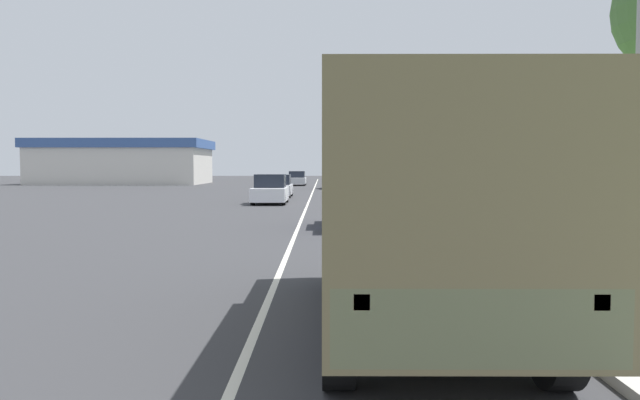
% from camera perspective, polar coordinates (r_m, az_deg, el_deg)
% --- Properties ---
extents(ground_plane, '(180.00, 180.00, 0.00)m').
position_cam_1_polar(ground_plane, '(39.36, -0.94, 0.09)').
color(ground_plane, '#38383A').
extents(lane_centre_stripe, '(0.12, 120.00, 0.00)m').
position_cam_1_polar(lane_centre_stripe, '(39.36, -0.94, 0.10)').
color(lane_centre_stripe, silver).
rests_on(lane_centre_stripe, ground).
extents(sidewalk_right, '(1.80, 120.00, 0.12)m').
position_cam_1_polar(sidewalk_right, '(39.51, 5.60, 0.18)').
color(sidewalk_right, beige).
rests_on(sidewalk_right, ground).
extents(grass_strip_right, '(7.00, 120.00, 0.02)m').
position_cam_1_polar(grass_strip_right, '(40.16, 11.86, 0.10)').
color(grass_strip_right, '#6B9347').
rests_on(grass_strip_right, ground).
extents(military_truck, '(2.34, 7.14, 2.90)m').
position_cam_1_polar(military_truck, '(8.07, 8.59, -0.25)').
color(military_truck, '#606647').
rests_on(military_truck, ground).
extents(car_nearest_ahead, '(1.79, 4.86, 1.66)m').
position_cam_1_polar(car_nearest_ahead, '(21.28, 2.97, -0.51)').
color(car_nearest_ahead, navy).
rests_on(car_nearest_ahead, ground).
extents(car_second_ahead, '(1.85, 4.12, 1.63)m').
position_cam_1_polar(car_second_ahead, '(34.55, -4.57, 0.87)').
color(car_second_ahead, silver).
rests_on(car_second_ahead, ground).
extents(car_third_ahead, '(1.75, 4.05, 1.51)m').
position_cam_1_polar(car_third_ahead, '(41.86, -3.80, 1.20)').
color(car_third_ahead, silver).
rests_on(car_third_ahead, ground).
extents(car_fourth_ahead, '(1.77, 4.88, 1.66)m').
position_cam_1_polar(car_fourth_ahead, '(57.01, 1.23, 1.79)').
color(car_fourth_ahead, black).
rests_on(car_fourth_ahead, ground).
extents(car_farthest_ahead, '(1.87, 4.85, 1.52)m').
position_cam_1_polar(car_farthest_ahead, '(66.68, -2.12, 1.94)').
color(car_farthest_ahead, '#B7BABF').
rests_on(car_farthest_ahead, ground).
extents(building_distant, '(19.46, 11.78, 5.10)m').
position_cam_1_polar(building_distant, '(76.29, -17.52, 3.37)').
color(building_distant, beige).
rests_on(building_distant, ground).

